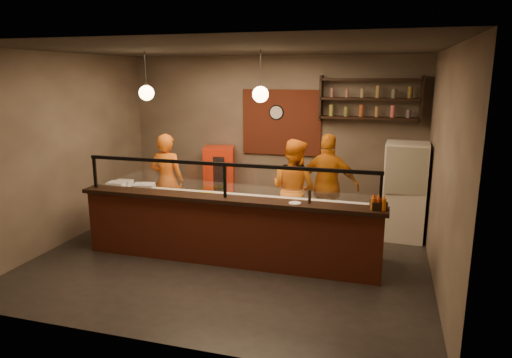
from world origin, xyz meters
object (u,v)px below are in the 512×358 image
(condiment_caddy, at_px, (378,205))
(cook_right, at_px, (328,186))
(pizza_dough, at_px, (287,202))
(pepper_mill, at_px, (310,196))
(fridge, at_px, (404,191))
(red_cooler, at_px, (219,180))
(cook_mid, at_px, (294,189))
(wall_clock, at_px, (277,112))
(cook_left, at_px, (167,181))

(condiment_caddy, bearing_deg, cook_right, 118.14)
(pizza_dough, xyz_separation_m, pepper_mill, (0.43, -0.49, 0.25))
(fridge, relative_size, red_cooler, 1.22)
(cook_mid, bearing_deg, pepper_mill, 134.52)
(cook_right, relative_size, red_cooler, 1.32)
(cook_mid, xyz_separation_m, red_cooler, (-1.77, 1.02, -0.19))
(condiment_caddy, bearing_deg, fridge, 78.46)
(fridge, relative_size, condiment_caddy, 8.24)
(cook_right, bearing_deg, cook_mid, 26.22)
(cook_mid, distance_m, pepper_mill, 1.50)
(wall_clock, bearing_deg, pizza_dough, -71.91)
(cook_right, xyz_separation_m, pizza_dough, (-0.48, -1.13, -0.02))
(cook_left, relative_size, pizza_dough, 3.98)
(wall_clock, relative_size, pepper_mill, 1.53)
(cook_left, xyz_separation_m, fridge, (4.27, 0.57, -0.04))
(cook_mid, bearing_deg, fridge, -139.51)
(cook_mid, relative_size, pizza_dough, 3.95)
(wall_clock, bearing_deg, cook_right, -42.05)
(cook_right, bearing_deg, cook_left, 8.24)
(red_cooler, bearing_deg, pepper_mill, -61.75)
(cook_right, distance_m, fridge, 1.33)
(wall_clock, xyz_separation_m, pepper_mill, (1.15, -2.72, -0.94))
(cook_left, xyz_separation_m, red_cooler, (0.64, 1.06, -0.19))
(condiment_caddy, height_order, pepper_mill, pepper_mill)
(pizza_dough, bearing_deg, wall_clock, 108.09)
(cook_mid, relative_size, fridge, 1.04)
(cook_right, relative_size, fridge, 1.09)
(pizza_dough, distance_m, condiment_caddy, 1.49)
(cook_mid, bearing_deg, cook_right, -132.31)
(cook_mid, xyz_separation_m, fridge, (1.86, 0.54, -0.03))
(wall_clock, height_order, cook_mid, wall_clock)
(fridge, bearing_deg, pizza_dough, -138.79)
(condiment_caddy, bearing_deg, cook_mid, 135.66)
(cook_right, height_order, red_cooler, cook_right)
(cook_right, distance_m, pepper_mill, 1.65)
(cook_left, height_order, condiment_caddy, cook_left)
(cook_mid, xyz_separation_m, condiment_caddy, (1.46, -1.42, 0.23))
(pepper_mill, bearing_deg, cook_right, 88.02)
(cook_left, distance_m, cook_right, 2.99)
(fridge, height_order, condiment_caddy, fridge)
(condiment_caddy, bearing_deg, cook_left, 160.27)
(cook_left, bearing_deg, condiment_caddy, 158.83)
(wall_clock, xyz_separation_m, cook_mid, (0.64, -1.33, -1.21))
(wall_clock, distance_m, pepper_mill, 3.10)
(fridge, distance_m, pepper_mill, 2.37)
(wall_clock, relative_size, red_cooler, 0.21)
(cook_right, xyz_separation_m, condiment_caddy, (0.89, -1.67, 0.19))
(cook_right, height_order, condiment_caddy, cook_right)
(cook_mid, relative_size, pepper_mill, 9.05)
(cook_mid, relative_size, condiment_caddy, 8.57)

